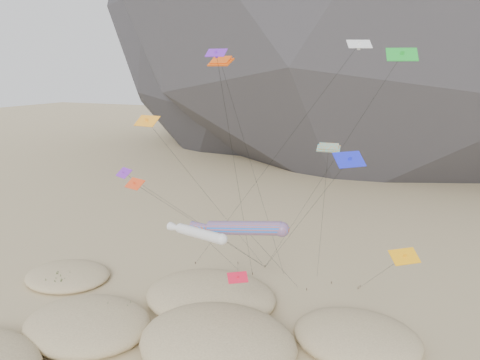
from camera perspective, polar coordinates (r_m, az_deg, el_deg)
name	(u,v)px	position (r m, az deg, el deg)	size (l,w,h in m)	color
dunes	(170,353)	(43.83, -8.52, -20.11)	(50.92, 33.36, 4.48)	#CCB789
dune_grass	(180,347)	(44.33, -7.36, -19.53)	(40.65, 27.47, 1.46)	black
kite_stakes	(286,276)	(58.70, 5.60, -11.56)	(21.01, 4.22, 0.30)	#3F2D1E
rainbow_tube_kite	(241,228)	(41.20, 0.12, -5.88)	(9.14, 13.95, 12.26)	#DD4917
white_tube_kite	(197,233)	(40.17, -5.22, -6.45)	(7.04, 18.83, 11.99)	silver
orange_parafoil	(221,64)	(49.24, -2.29, 13.98)	(6.47, 8.35, 26.15)	#DC4A0B
multi_parafoil	(328,150)	(43.04, 10.72, 3.60)	(4.30, 11.73, 18.36)	orange
delta_kites	(261,145)	(41.84, 2.61, 4.29)	(30.05, 19.99, 27.33)	#ED4016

